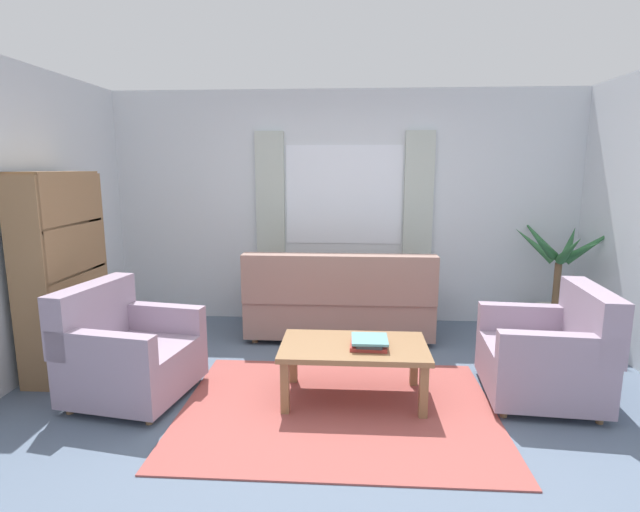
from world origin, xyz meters
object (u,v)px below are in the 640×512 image
object	(u,v)px
armchair_left	(127,353)
armchair_right	(549,355)
potted_plant	(556,291)
bookshelf	(68,270)
coffee_table	(354,352)
book_stack_on_table	(369,342)
couch	(339,303)

from	to	relation	value
armchair_left	armchair_right	size ratio (longest dim) A/B	1.07
potted_plant	bookshelf	size ratio (longest dim) A/B	0.73
coffee_table	armchair_left	bearing A→B (deg)	-178.10
armchair_right	bookshelf	xyz separation A→B (m)	(-3.94, 0.35, 0.53)
book_stack_on_table	potted_plant	size ratio (longest dim) A/B	0.23
coffee_table	book_stack_on_table	size ratio (longest dim) A/B	3.88
coffee_table	potted_plant	world-z (taller)	potted_plant
book_stack_on_table	bookshelf	size ratio (longest dim) A/B	0.16
armchair_left	armchair_right	xyz separation A→B (m)	(3.22, 0.16, 0.00)
armchair_left	coffee_table	xyz separation A→B (m)	(1.74, 0.06, 0.03)
couch	book_stack_on_table	bearing A→B (deg)	100.02
potted_plant	couch	bearing A→B (deg)	-176.33
potted_plant	book_stack_on_table	bearing A→B (deg)	-141.39
armchair_right	couch	bearing A→B (deg)	-124.01
couch	coffee_table	distance (m)	1.41
couch	potted_plant	world-z (taller)	potted_plant
coffee_table	book_stack_on_table	distance (m)	0.15
armchair_left	coffee_table	distance (m)	1.74
armchair_left	potted_plant	size ratio (longest dim) A/B	0.77
book_stack_on_table	bookshelf	distance (m)	2.65
couch	armchair_left	bearing A→B (deg)	42.48
coffee_table	bookshelf	world-z (taller)	bookshelf
couch	armchair_left	size ratio (longest dim) A/B	1.97
armchair_right	book_stack_on_table	bearing A→B (deg)	-79.22
armchair_left	bookshelf	bearing A→B (deg)	63.89
potted_plant	bookshelf	xyz separation A→B (m)	(-4.56, -1.09, 0.40)
couch	armchair_right	bearing A→B (deg)	141.40
armchair_right	book_stack_on_table	world-z (taller)	armchair_right
coffee_table	potted_plant	xyz separation A→B (m)	(2.10, 1.55, 0.11)
couch	coffee_table	bearing A→B (deg)	95.81
potted_plant	bookshelf	world-z (taller)	bookshelf
armchair_right	book_stack_on_table	xyz separation A→B (m)	(-1.37, -0.15, 0.12)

